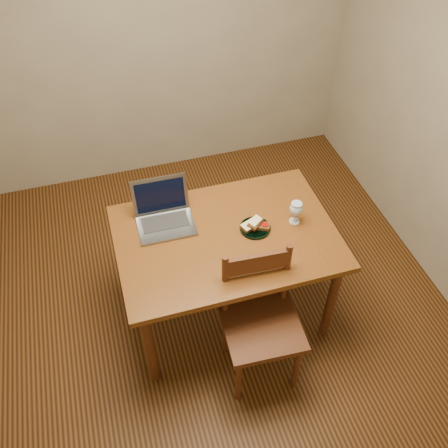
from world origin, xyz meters
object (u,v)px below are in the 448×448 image
object	(u,v)px
chair	(261,318)
plate	(255,228)
milk_glass	(296,213)
table	(226,245)
laptop	(163,212)

from	to	relation	value
chair	plate	bearing A→B (deg)	79.72
chair	milk_glass	distance (m)	0.66
plate	table	bearing A→B (deg)	-179.96
chair	table	bearing A→B (deg)	101.60
table	chair	world-z (taller)	chair
plate	chair	bearing A→B (deg)	-103.50
table	chair	xyz separation A→B (m)	(0.07, -0.46, -0.15)
table	chair	size ratio (longest dim) A/B	2.78
milk_glass	plate	bearing A→B (deg)	178.13
laptop	milk_glass	bearing A→B (deg)	-16.99
laptop	table	bearing A→B (deg)	-35.17
table	chair	bearing A→B (deg)	-81.62
plate	laptop	size ratio (longest dim) A/B	0.54
table	milk_glass	bearing A→B (deg)	-1.07
milk_glass	laptop	xyz separation A→B (m)	(-0.75, 0.25, -0.01)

